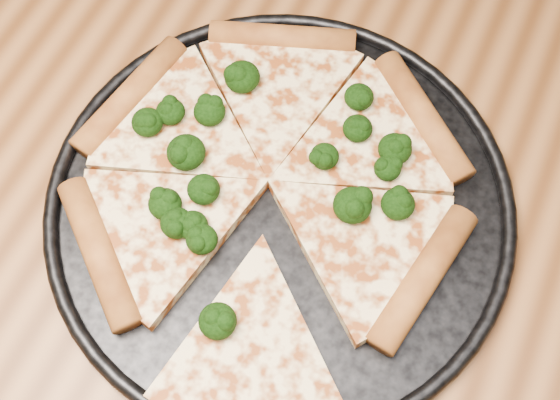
% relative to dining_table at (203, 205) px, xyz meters
% --- Properties ---
extents(ground, '(4.00, 4.00, 0.00)m').
position_rel_dining_table_xyz_m(ground, '(0.00, 0.00, -0.66)').
color(ground, brown).
rests_on(ground, ground).
extents(dining_table, '(1.20, 0.90, 0.75)m').
position_rel_dining_table_xyz_m(dining_table, '(0.00, 0.00, 0.00)').
color(dining_table, brown).
rests_on(dining_table, ground).
extents(pizza_pan, '(0.41, 0.41, 0.02)m').
position_rel_dining_table_xyz_m(pizza_pan, '(0.09, -0.01, 0.10)').
color(pizza_pan, black).
rests_on(pizza_pan, dining_table).
extents(pizza, '(0.35, 0.41, 0.03)m').
position_rel_dining_table_xyz_m(pizza, '(0.08, -0.01, 0.11)').
color(pizza, '#FFDF9C').
rests_on(pizza, pizza_pan).
extents(broccoli_florets, '(0.26, 0.27, 0.03)m').
position_rel_dining_table_xyz_m(broccoli_florets, '(0.06, 0.01, 0.12)').
color(broccoli_florets, black).
rests_on(broccoli_florets, pizza).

